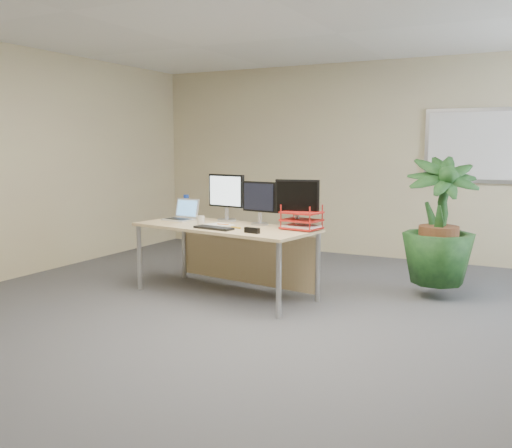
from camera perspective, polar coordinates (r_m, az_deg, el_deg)
The scene contains 17 objects.
floor at distance 4.59m, azimuth -0.90°, elevation -11.89°, with size 8.00×8.00×0.00m, color #47474C.
back_wall at distance 8.07m, azimuth 12.67°, elevation 6.23°, with size 7.00×0.04×2.70m, color beige.
whiteboard at distance 7.82m, azimuth 21.25°, elevation 7.31°, with size 1.30×0.04×0.95m.
desk at distance 5.97m, azimuth -2.50°, elevation -1.53°, with size 2.01×1.08×0.73m.
floor_plant at distance 6.06m, azimuth 17.84°, elevation -0.12°, with size 0.84×0.84×1.50m, color #123415.
monitor_left at distance 6.19m, azimuth -2.98°, elevation 2.97°, with size 0.46×0.21×0.51m.
monitor_right at distance 5.89m, azimuth 0.36°, elevation 2.40°, with size 0.40×0.18×0.45m.
monitor_dark at distance 5.63m, azimuth 4.15°, elevation 2.34°, with size 0.44×0.20×0.49m.
laptop at distance 6.37m, azimuth -7.39°, elevation 0.94°, with size 0.36×0.33×0.23m.
keyboard at distance 5.64m, azimuth -4.25°, elevation -0.38°, with size 0.42×0.14×0.02m, color black.
coffee_mug at distance 6.02m, azimuth -5.55°, elevation 0.42°, with size 0.11×0.08×0.09m.
spiral_notebook at distance 5.88m, azimuth -3.69°, elevation -0.10°, with size 0.27×0.20×0.01m, color silver.
orange_pen at distance 5.86m, azimuth -3.32°, elevation -0.02°, with size 0.01×0.01×0.13m, color orange.
yellow_highlighter at distance 5.68m, azimuth -2.01°, elevation -0.36°, with size 0.02×0.02×0.12m, color gold.
water_bottle at distance 6.62m, azimuth -6.99°, elevation 1.76°, with size 0.07×0.07×0.26m.
letter_tray at distance 5.60m, azimuth 4.57°, elevation 0.23°, with size 0.40×0.32×0.17m.
stapler at distance 5.36m, azimuth -0.40°, elevation -0.64°, with size 0.16×0.04×0.05m, color black.
Camera 1 is at (2.04, -3.81, 1.55)m, focal length 40.00 mm.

